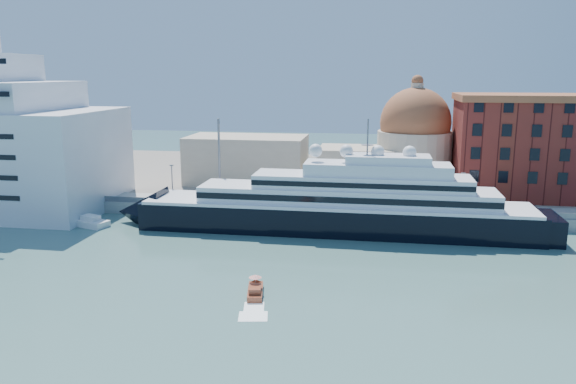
# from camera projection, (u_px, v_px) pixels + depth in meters

# --- Properties ---
(ground) EXTENTS (400.00, 400.00, 0.00)m
(ground) POSITION_uv_depth(u_px,v_px,m) (286.00, 270.00, 86.87)
(ground) COLOR #365D59
(ground) RESTS_ON ground
(quay) EXTENTS (180.00, 10.00, 2.50)m
(quay) POSITION_uv_depth(u_px,v_px,m) (313.00, 210.00, 119.42)
(quay) COLOR gray
(quay) RESTS_ON ground
(land) EXTENTS (260.00, 72.00, 2.00)m
(land) POSITION_uv_depth(u_px,v_px,m) (330.00, 177.00, 159.04)
(land) COLOR slate
(land) RESTS_ON ground
(quay_fence) EXTENTS (180.00, 0.10, 1.20)m
(quay_fence) POSITION_uv_depth(u_px,v_px,m) (310.00, 207.00, 114.69)
(quay_fence) COLOR slate
(quay_fence) RESTS_ON quay
(superyacht) EXTENTS (84.65, 11.74, 25.30)m
(superyacht) POSITION_uv_depth(u_px,v_px,m) (323.00, 209.00, 107.63)
(superyacht) COLOR black
(superyacht) RESTS_ON ground
(service_barge) EXTENTS (11.17, 6.69, 2.38)m
(service_barge) POSITION_uv_depth(u_px,v_px,m) (85.00, 222.00, 112.07)
(service_barge) COLOR white
(service_barge) RESTS_ON ground
(water_taxi) EXTENTS (3.06, 6.30, 2.87)m
(water_taxi) POSITION_uv_depth(u_px,v_px,m) (255.00, 290.00, 76.88)
(water_taxi) COLOR maroon
(water_taxi) RESTS_ON ground
(warehouse) EXTENTS (43.00, 19.00, 23.25)m
(warehouse) POSITION_uv_depth(u_px,v_px,m) (553.00, 146.00, 125.92)
(warehouse) COLOR maroon
(warehouse) RESTS_ON land
(church) EXTENTS (66.00, 18.00, 25.50)m
(church) POSITION_uv_depth(u_px,v_px,m) (350.00, 151.00, 139.28)
(church) COLOR beige
(church) RESTS_ON land
(lamp_posts) EXTENTS (120.80, 2.40, 18.00)m
(lamp_posts) POSITION_uv_depth(u_px,v_px,m) (252.00, 170.00, 117.96)
(lamp_posts) COLOR slate
(lamp_posts) RESTS_ON quay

